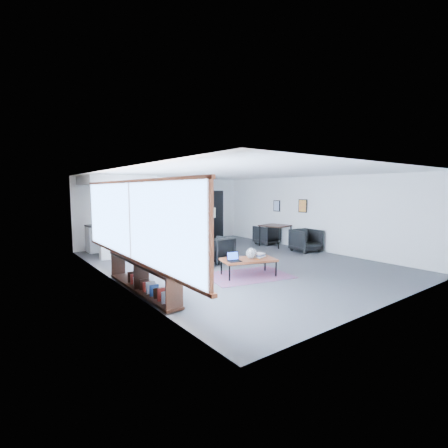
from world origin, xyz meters
TOP-DOWN VIEW (x-y plane):
  - room at (0.00, 0.00)m, footprint 7.02×9.02m
  - window at (-3.46, -0.90)m, footprint 0.10×5.95m
  - console at (-3.30, -1.05)m, footprint 0.35×3.00m
  - kitchenette at (-1.20, 3.71)m, footprint 4.20×1.96m
  - doorway at (2.30, 4.42)m, footprint 1.10×0.12m
  - track_light at (-0.59, 2.20)m, footprint 1.60×0.07m
  - wall_art_lower at (3.47, 0.40)m, footprint 0.03×0.38m
  - wall_art_upper at (3.47, 1.70)m, footprint 0.03×0.34m
  - kilim_rug at (-0.67, -1.38)m, footprint 2.27×1.78m
  - coffee_table at (-0.67, -1.38)m, footprint 1.47×1.08m
  - laptop at (-1.13, -1.37)m, footprint 0.35×0.31m
  - ceramic_pot at (-0.60, -1.41)m, footprint 0.27×0.27m
  - book_stack at (-0.32, -1.37)m, footprint 0.37×0.33m
  - coaster at (-0.56, -1.57)m, footprint 0.11×0.11m
  - armchair_left at (-1.39, 0.25)m, footprint 0.93×0.89m
  - armchair_right at (-0.38, 0.37)m, footprint 0.89×0.85m
  - floor_lamp at (-0.37, 0.85)m, footprint 0.52×0.52m
  - dining_table at (2.99, 1.29)m, footprint 1.12×1.12m
  - dining_chair_near at (3.00, -0.17)m, footprint 0.80×0.76m
  - dining_chair_far at (3.00, 1.76)m, footprint 0.71×0.67m
  - microwave at (-0.62, 4.15)m, footprint 0.52×0.32m

SIDE VIEW (x-z plane):
  - kilim_rug at x=-0.67m, z-range 0.00..0.01m
  - console at x=-3.30m, z-range -0.07..0.73m
  - dining_chair_far at x=3.00m, z-range 0.00..0.70m
  - dining_chair_near at x=3.00m, z-range 0.00..0.74m
  - coffee_table at x=-0.67m, z-range 0.18..0.61m
  - armchair_right at x=-0.38m, z-range 0.00..0.81m
  - armchair_left at x=-1.39m, z-range 0.00..0.84m
  - coaster at x=-0.56m, z-range 0.43..0.44m
  - book_stack at x=-0.32m, z-range 0.43..0.52m
  - laptop at x=-1.13m, z-range 0.38..0.60m
  - ceramic_pot at x=-0.60m, z-range 0.43..0.70m
  - dining_table at x=2.99m, z-range 0.33..1.14m
  - doorway at x=2.30m, z-range 0.00..2.15m
  - microwave at x=-0.62m, z-range 0.93..1.27m
  - room at x=0.00m, z-range -0.01..2.61m
  - kitchenette at x=-1.20m, z-range 0.08..2.68m
  - floor_lamp at x=-0.37m, z-range 0.59..2.17m
  - window at x=-3.46m, z-range 0.63..2.29m
  - wall_art_upper at x=3.47m, z-range 1.28..1.72m
  - wall_art_lower at x=3.47m, z-range 1.31..1.79m
  - track_light at x=-0.59m, z-range 2.45..2.60m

